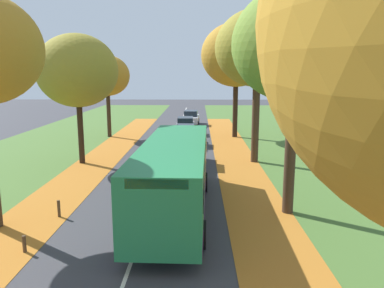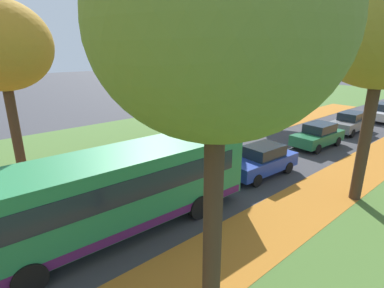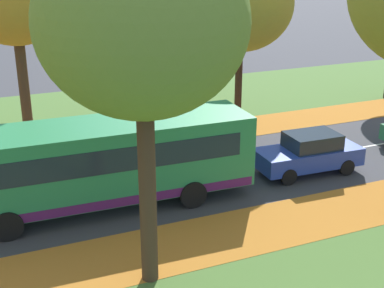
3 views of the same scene
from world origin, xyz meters
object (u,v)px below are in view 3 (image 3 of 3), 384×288
tree_left_mid (241,4)px  tree_right_near (142,24)px  bus (100,161)px  car_blue_lead (309,153)px  bollard_fifth (61,154)px

tree_left_mid → tree_right_near: size_ratio=0.90×
tree_right_near → bus: tree_right_near is taller
tree_left_mid → car_blue_lead: 8.56m
tree_right_near → bus: (-4.73, -0.11, -5.12)m
tree_right_near → tree_left_mid: bearing=142.8°
bus → car_blue_lead: bearing=88.1°
bus → bollard_fifth: bearing=-172.8°
bollard_fifth → tree_left_mid: bearing=101.7°
tree_left_mid → bus: (6.60, -8.70, -4.19)m
tree_left_mid → bus: bearing=-52.8°
bollard_fifth → bus: bus is taller
tree_right_near → bus: size_ratio=0.87×
tree_left_mid → car_blue_lead: bearing=-3.6°
tree_left_mid → tree_right_near: (11.33, -8.59, 0.93)m
tree_left_mid → car_blue_lead: (6.87, -0.44, -5.08)m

